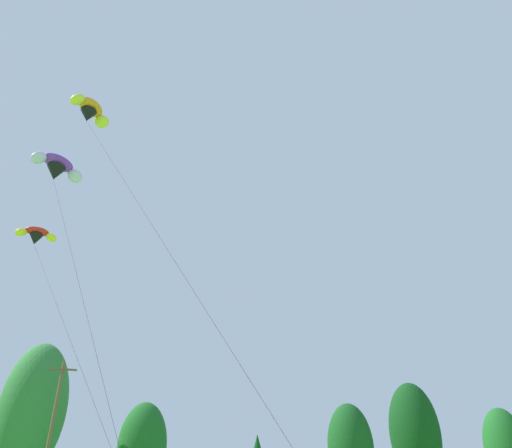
{
  "coord_description": "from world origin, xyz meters",
  "views": [
    {
      "loc": [
        -6.56,
        1.2,
        1.91
      ],
      "look_at": [
        -0.14,
        21.09,
        13.86
      ],
      "focal_mm": 33.96,
      "sensor_mm": 36.0,
      "label": 1
    }
  ],
  "objects_px": {
    "utility_pole": "(50,436)",
    "parafoil_kite_high_purple": "(57,168)",
    "parafoil_kite_far_red_yellow": "(36,236)",
    "parafoil_kite_mid_orange": "(90,111)"
  },
  "relations": [
    {
      "from": "utility_pole",
      "to": "parafoil_kite_high_purple",
      "type": "relative_size",
      "value": 0.57
    },
    {
      "from": "parafoil_kite_high_purple",
      "to": "parafoil_kite_far_red_yellow",
      "type": "bearing_deg",
      "value": 101.35
    },
    {
      "from": "parafoil_kite_high_purple",
      "to": "parafoil_kite_far_red_yellow",
      "type": "xyz_separation_m",
      "value": [
        -1.17,
        5.82,
        -2.41
      ]
    },
    {
      "from": "parafoil_kite_high_purple",
      "to": "parafoil_kite_far_red_yellow",
      "type": "relative_size",
      "value": 1.15
    },
    {
      "from": "utility_pole",
      "to": "parafoil_kite_mid_orange",
      "type": "relative_size",
      "value": 0.5
    },
    {
      "from": "parafoil_kite_mid_orange",
      "to": "utility_pole",
      "type": "bearing_deg",
      "value": 88.58
    },
    {
      "from": "parafoil_kite_mid_orange",
      "to": "parafoil_kite_far_red_yellow",
      "type": "relative_size",
      "value": 1.3
    },
    {
      "from": "parafoil_kite_far_red_yellow",
      "to": "parafoil_kite_high_purple",
      "type": "bearing_deg",
      "value": -78.65
    },
    {
      "from": "parafoil_kite_mid_orange",
      "to": "parafoil_kite_far_red_yellow",
      "type": "bearing_deg",
      "value": 107.5
    },
    {
      "from": "utility_pole",
      "to": "parafoil_kite_far_red_yellow",
      "type": "height_order",
      "value": "parafoil_kite_far_red_yellow"
    }
  ]
}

